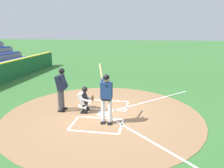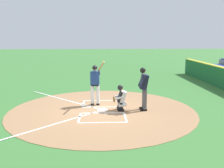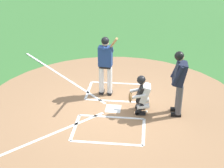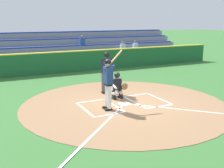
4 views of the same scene
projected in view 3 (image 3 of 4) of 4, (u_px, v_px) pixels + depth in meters
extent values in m
plane|color=#387033|center=(113.00, 109.00, 9.57)|extent=(120.00, 120.00, 0.00)
cylinder|color=#99704C|center=(113.00, 109.00, 9.57)|extent=(8.00, 8.00, 0.01)
cube|color=white|center=(113.00, 109.00, 9.56)|extent=(0.44, 0.44, 0.01)
cube|color=white|center=(144.00, 131.00, 8.54)|extent=(1.20, 0.08, 0.01)
cube|color=white|center=(75.00, 127.00, 8.72)|extent=(1.20, 0.08, 0.01)
cube|color=white|center=(111.00, 117.00, 9.16)|extent=(0.08, 1.80, 0.01)
cube|color=white|center=(106.00, 143.00, 8.10)|extent=(0.08, 1.80, 0.01)
cube|color=white|center=(145.00, 93.00, 10.41)|extent=(1.20, 0.08, 0.01)
cube|color=white|center=(89.00, 90.00, 10.58)|extent=(1.20, 0.08, 0.01)
cube|color=white|center=(115.00, 101.00, 9.96)|extent=(0.08, 1.80, 0.01)
cube|color=white|center=(118.00, 83.00, 11.03)|extent=(0.08, 1.80, 0.01)
cube|color=white|center=(60.00, 75.00, 11.63)|extent=(3.73, 3.73, 0.01)
cube|color=white|center=(16.00, 149.00, 7.90)|extent=(3.73, 3.73, 0.01)
cylinder|color=white|center=(101.00, 80.00, 10.16)|extent=(0.15, 0.15, 0.84)
cube|color=black|center=(102.00, 92.00, 10.40)|extent=(0.27, 0.14, 0.09)
cylinder|color=white|center=(110.00, 80.00, 10.12)|extent=(0.15, 0.15, 0.84)
cube|color=black|center=(110.00, 93.00, 10.35)|extent=(0.27, 0.14, 0.09)
cube|color=black|center=(105.00, 66.00, 9.93)|extent=(0.25, 0.36, 0.10)
cube|color=navy|center=(105.00, 56.00, 9.79)|extent=(0.27, 0.42, 0.60)
sphere|color=tan|center=(105.00, 43.00, 9.62)|extent=(0.21, 0.21, 0.21)
sphere|color=black|center=(105.00, 41.00, 9.57)|extent=(0.23, 0.23, 0.23)
cube|color=black|center=(106.00, 41.00, 9.68)|extent=(0.12, 0.18, 0.02)
cylinder|color=navy|center=(104.00, 48.00, 9.62)|extent=(0.43, 0.13, 0.21)
cylinder|color=navy|center=(111.00, 48.00, 9.58)|extent=(0.27, 0.11, 0.29)
cylinder|color=#AD7F4C|center=(114.00, 43.00, 9.11)|extent=(0.70, 0.31, 0.53)
cylinder|color=#AD7F4C|center=(111.00, 47.00, 9.52)|extent=(0.09, 0.10, 0.08)
cube|color=black|center=(141.00, 113.00, 9.27)|extent=(0.13, 0.26, 0.09)
cube|color=black|center=(139.00, 109.00, 9.21)|extent=(0.13, 0.25, 0.37)
cylinder|color=silver|center=(143.00, 106.00, 9.16)|extent=(0.16, 0.37, 0.21)
cube|color=black|center=(141.00, 108.00, 9.56)|extent=(0.13, 0.26, 0.09)
cube|color=black|center=(139.00, 103.00, 9.49)|extent=(0.13, 0.25, 0.37)
cylinder|color=silver|center=(143.00, 101.00, 9.45)|extent=(0.16, 0.37, 0.21)
cube|color=silver|center=(144.00, 93.00, 9.15)|extent=(0.41, 0.37, 0.52)
cube|color=black|center=(140.00, 93.00, 9.16)|extent=(0.43, 0.23, 0.46)
sphere|color=#9E7051|center=(142.00, 81.00, 8.99)|extent=(0.21, 0.21, 0.21)
sphere|color=black|center=(141.00, 80.00, 8.98)|extent=(0.24, 0.24, 0.24)
cylinder|color=silver|center=(138.00, 97.00, 8.99)|extent=(0.10, 0.45, 0.20)
cylinder|color=silver|center=(138.00, 90.00, 9.35)|extent=(0.10, 0.45, 0.20)
ellipsoid|color=brown|center=(130.00, 97.00, 9.02)|extent=(0.28, 0.11, 0.28)
cylinder|color=#4C4C51|center=(179.00, 100.00, 8.99)|extent=(0.16, 0.16, 0.86)
cube|color=black|center=(176.00, 115.00, 9.21)|extent=(0.13, 0.28, 0.09)
cylinder|color=#4C4C51|center=(179.00, 95.00, 9.24)|extent=(0.16, 0.16, 0.86)
cube|color=black|center=(175.00, 110.00, 9.45)|extent=(0.13, 0.28, 0.09)
cube|color=#191E33|center=(180.00, 73.00, 8.79)|extent=(0.44, 0.37, 0.66)
sphere|color=tan|center=(180.00, 57.00, 8.58)|extent=(0.22, 0.22, 0.22)
sphere|color=black|center=(179.00, 56.00, 8.57)|extent=(0.25, 0.25, 0.25)
cylinder|color=#191E33|center=(178.00, 76.00, 8.57)|extent=(0.10, 0.29, 0.56)
cylinder|color=#191E33|center=(176.00, 69.00, 8.99)|extent=(0.10, 0.29, 0.56)
sphere|color=white|center=(146.00, 112.00, 9.37)|extent=(0.07, 0.07, 0.07)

